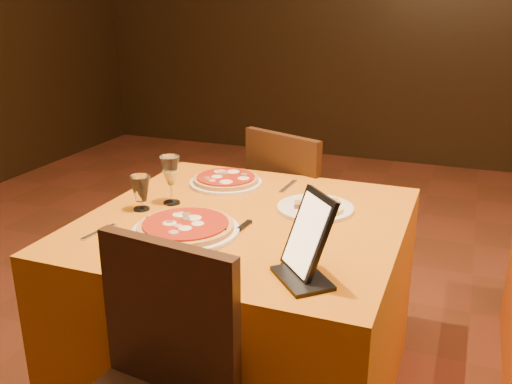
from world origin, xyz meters
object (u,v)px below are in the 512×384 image
(main_table, at_px, (246,310))
(chair_main_far, at_px, (306,217))
(pizza_far, at_px, (226,181))
(wine_glass, at_px, (171,180))
(pizza_near, at_px, (186,228))
(water_glass, at_px, (141,193))
(tablet, at_px, (308,234))

(main_table, xyz_separation_m, chair_main_far, (0.00, 0.80, 0.08))
(pizza_far, xyz_separation_m, wine_glass, (-0.10, -0.28, 0.08))
(pizza_near, height_order, wine_glass, wine_glass)
(wine_glass, bearing_deg, water_glass, -125.84)
(chair_main_far, distance_m, water_glass, 1.01)
(main_table, distance_m, wine_glass, 0.57)
(pizza_far, xyz_separation_m, tablet, (0.54, -0.64, 0.10))
(wine_glass, height_order, water_glass, wine_glass)
(pizza_near, height_order, water_glass, water_glass)
(pizza_far, relative_size, water_glass, 2.33)
(wine_glass, height_order, tablet, tablet)
(pizza_near, xyz_separation_m, wine_glass, (-0.18, 0.23, 0.08))
(main_table, xyz_separation_m, pizza_near, (-0.13, -0.19, 0.39))
(main_table, relative_size, tablet, 4.51)
(pizza_near, relative_size, water_glass, 2.76)
(water_glass, bearing_deg, pizza_near, -27.47)
(tablet, bearing_deg, pizza_near, -148.38)
(wine_glass, bearing_deg, main_table, -6.51)
(pizza_near, distance_m, water_glass, 0.29)
(main_table, height_order, water_glass, water_glass)
(main_table, height_order, wine_glass, wine_glass)
(wine_glass, bearing_deg, pizza_near, -51.84)
(pizza_near, distance_m, wine_glass, 0.30)
(main_table, bearing_deg, chair_main_far, 90.00)
(main_table, distance_m, chair_main_far, 0.80)
(pizza_near, relative_size, wine_glass, 1.89)
(water_glass, distance_m, tablet, 0.76)
(pizza_near, bearing_deg, water_glass, 152.53)
(main_table, xyz_separation_m, tablet, (0.32, -0.33, 0.49))
(main_table, relative_size, pizza_near, 3.06)
(tablet, bearing_deg, pizza_far, 177.68)
(water_glass, bearing_deg, chair_main_far, 65.85)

